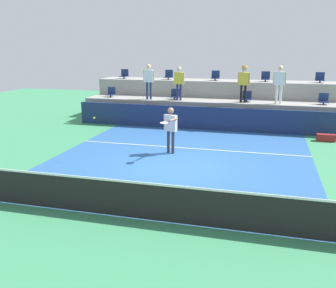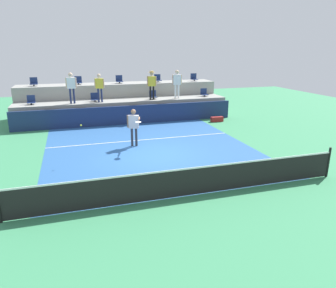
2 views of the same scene
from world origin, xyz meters
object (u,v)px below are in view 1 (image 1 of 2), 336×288
Objects in this scene: stadium_chair_lower_left at (175,95)px; stadium_chair_lower_right at (247,97)px; stadium_chair_upper_far_left at (124,75)px; stadium_chair_upper_right at (266,77)px; stadium_chair_upper_left at (169,75)px; spectator_with_hat at (244,80)px; spectator_in_white at (179,80)px; spectator_leaning_on_rail at (280,81)px; tennis_ball at (94,118)px; equipment_bag at (326,138)px; spectator_in_grey at (149,78)px; stadium_chair_lower_far_right at (324,100)px; stadium_chair_upper_far_right at (320,78)px; stadium_chair_lower_far_left at (111,93)px; tennis_player at (170,126)px; stadium_chair_upper_center at (215,76)px.

stadium_chair_lower_left and stadium_chair_lower_right have the same top height.
stadium_chair_upper_right is (7.92, 0.00, 0.00)m from stadium_chair_upper_far_left.
spectator_with_hat reaches higher than stadium_chair_upper_left.
spectator_in_white is 4.81m from spectator_leaning_on_rail.
stadium_chair_lower_right is 1.00× the size of stadium_chair_upper_right.
spectator_in_white is 6.94m from tennis_ball.
spectator_in_white is (0.30, -0.38, 0.78)m from stadium_chair_lower_left.
stadium_chair_upper_left is 0.68× the size of equipment_bag.
stadium_chair_lower_left is at bearing 81.34° from tennis_ball.
spectator_in_grey is 0.99× the size of spectator_leaning_on_rail.
stadium_chair_upper_right is (4.45, 1.80, 0.85)m from stadium_chair_lower_left.
spectator_in_grey is (-8.44, -0.38, 0.86)m from stadium_chair_lower_far_right.
spectator_in_white is 3.17m from spectator_with_hat.
stadium_chair_upper_right is 1.00× the size of stadium_chair_upper_far_right.
tennis_ball is (-1.09, -7.14, 0.02)m from stadium_chair_lower_left.
spectator_with_hat reaches higher than stadium_chair_upper_right.
tennis_player is at bearing -49.91° from stadium_chair_lower_far_left.
spectator_in_grey reaches higher than stadium_chair_lower_far_right.
stadium_chair_upper_far_right is (7.13, 1.80, 0.85)m from stadium_chair_lower_left.
tennis_ball is at bearing -148.69° from tennis_player.
stadium_chair_upper_far_right is 0.31× the size of spectator_in_white.
spectator_in_white is (-0.95, 5.33, 1.19)m from tennis_player.
stadium_chair_upper_right reaches higher than stadium_chair_lower_far_left.
stadium_chair_upper_far_left and stadium_chair_upper_right have the same top height.
stadium_chair_upper_far_left is 10.60m from stadium_chair_upper_far_right.
stadium_chair_lower_right is at bearing 165.42° from spectator_leaning_on_rail.
stadium_chair_lower_left is at bearing 175.71° from spectator_leaning_on_rail.
stadium_chair_upper_far_left is at bearing 122.19° from tennis_player.
equipment_bag is at bearing -26.76° from stadium_chair_upper_left.
stadium_chair_lower_right is at bearing -152.70° from stadium_chair_upper_far_right.
stadium_chair_lower_far_left is 1.00× the size of stadium_chair_lower_far_right.
stadium_chair_upper_far_left is 0.29× the size of spectator_with_hat.
tennis_player is at bearing -149.07° from equipment_bag.
stadium_chair_lower_far_right is at bearing 44.05° from tennis_player.
stadium_chair_upper_center is at bearing 127.36° from spectator_with_hat.
stadium_chair_upper_center reaches higher than stadium_chair_lower_far_right.
stadium_chair_upper_center is at bearing 18.56° from stadium_chair_lower_far_left.
stadium_chair_upper_far_right is at bearing 9.57° from stadium_chair_lower_far_left.
stadium_chair_upper_far_left is at bearing 165.73° from spectator_leaning_on_rail.
spectator_with_hat reaches higher than stadium_chair_lower_left.
spectator_leaning_on_rail reaches higher than spectator_in_grey.
stadium_chair_upper_center is 0.29× the size of spectator_with_hat.
stadium_chair_upper_right is 2.39m from spectator_with_hat.
stadium_chair_lower_right is at bearing 66.79° from spectator_with_hat.
spectator_in_grey is (-0.46, -2.18, 0.01)m from stadium_chair_upper_left.
stadium_chair_upper_far_left reaches higher than stadium_chair_lower_right.
stadium_chair_lower_far_right is (10.71, 0.00, 0.00)m from stadium_chair_lower_far_left.
tennis_player is at bearing -57.81° from stadium_chair_upper_far_left.
stadium_chair_lower_far_left is at bearing 180.00° from stadium_chair_lower_right.
spectator_leaning_on_rail is at bearing 0.00° from spectator_in_white.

